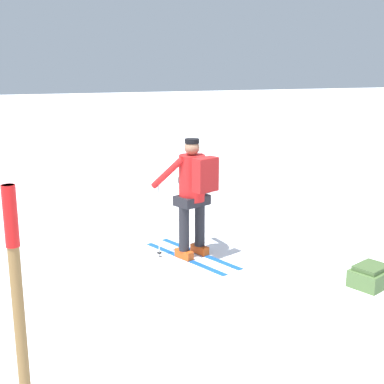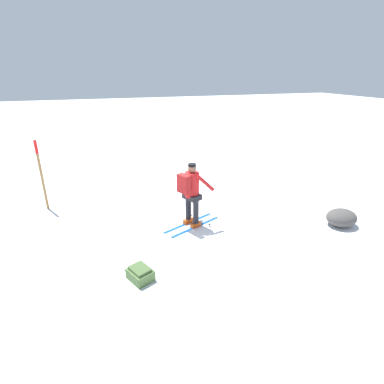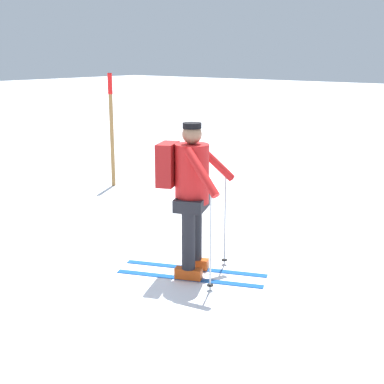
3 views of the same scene
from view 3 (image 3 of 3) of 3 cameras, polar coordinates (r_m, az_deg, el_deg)
ground_plane at (r=7.06m, az=-1.62°, el=-5.73°), size 80.00×80.00×0.00m
skier at (r=5.87m, az=-0.28°, el=0.47°), size 1.70×1.09×1.73m
trail_marker at (r=10.10m, az=-8.59°, el=7.42°), size 0.08×0.08×2.10m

